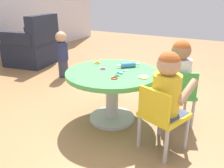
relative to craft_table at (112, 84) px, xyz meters
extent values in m
plane|color=#9E7247|center=(0.00, 0.00, -0.37)|extent=(10.00, 10.00, 0.00)
cylinder|color=silver|center=(0.00, 0.00, -0.36)|extent=(0.44, 0.44, 0.03)
cylinder|color=silver|center=(0.00, 0.00, -0.14)|extent=(0.12, 0.12, 0.46)
cylinder|color=#4CB259|center=(0.00, 0.00, 0.10)|extent=(0.85, 0.85, 0.04)
cylinder|color=#B7B7BC|center=(-0.13, -0.74, -0.23)|extent=(0.03, 0.03, 0.28)
cylinder|color=#B7B7BC|center=(-0.04, -0.49, -0.23)|extent=(0.03, 0.03, 0.28)
cylinder|color=#B7B7BC|center=(-0.37, -0.65, -0.23)|extent=(0.03, 0.03, 0.28)
cylinder|color=#B7B7BC|center=(-0.28, -0.40, -0.23)|extent=(0.03, 0.03, 0.28)
cube|color=yellow|center=(-0.21, -0.57, -0.07)|extent=(0.38, 0.38, 0.04)
cube|color=yellow|center=(-0.33, -0.52, 0.05)|extent=(0.11, 0.26, 0.22)
cube|color=#3F4772|center=(-0.21, -0.57, -0.07)|extent=(0.35, 0.34, 0.04)
cylinder|color=yellow|center=(-0.21, -0.57, 0.10)|extent=(0.21, 0.21, 0.30)
sphere|color=tan|center=(-0.21, -0.57, 0.32)|extent=(0.17, 0.17, 0.17)
sphere|color=#B25926|center=(-0.21, -0.57, 0.34)|extent=(0.16, 0.16, 0.16)
cylinder|color=tan|center=(-0.15, -0.71, 0.12)|extent=(0.22, 0.12, 0.17)
cylinder|color=tan|center=(-0.08, -0.50, 0.12)|extent=(0.22, 0.12, 0.17)
cylinder|color=#B7B7BC|center=(0.44, -0.60, -0.23)|extent=(0.03, 0.03, 0.28)
cylinder|color=#B7B7BC|center=(0.33, -0.37, -0.23)|extent=(0.03, 0.03, 0.28)
cylinder|color=#B7B7BC|center=(0.21, -0.72, -0.23)|extent=(0.03, 0.03, 0.28)
cylinder|color=#B7B7BC|center=(0.09, -0.48, -0.23)|extent=(0.03, 0.03, 0.28)
cube|color=green|center=(0.27, -0.54, -0.07)|extent=(0.40, 0.40, 0.04)
cube|color=green|center=(0.15, -0.60, 0.05)|extent=(0.14, 0.25, 0.22)
cube|color=#3F4772|center=(0.27, -0.54, -0.07)|extent=(0.37, 0.36, 0.04)
cylinder|color=white|center=(0.27, -0.54, 0.10)|extent=(0.21, 0.21, 0.30)
sphere|color=#997051|center=(0.27, -0.54, 0.32)|extent=(0.17, 0.17, 0.17)
sphere|color=#B25926|center=(0.27, -0.54, 0.34)|extent=(0.16, 0.16, 0.16)
cylinder|color=#997051|center=(0.41, -0.60, 0.12)|extent=(0.22, 0.14, 0.17)
cylinder|color=#997051|center=(0.31, -0.40, 0.12)|extent=(0.22, 0.14, 0.17)
cube|color=#232838|center=(1.04, 2.20, -0.17)|extent=(0.81, 0.81, 0.40)
cube|color=#232838|center=(1.09, 1.91, 0.25)|extent=(0.72, 0.28, 0.45)
cube|color=#232838|center=(1.33, 2.25, 0.13)|extent=(0.22, 0.61, 0.20)
cube|color=#232838|center=(0.74, 2.15, 0.13)|extent=(0.22, 0.61, 0.20)
cylinder|color=#33384C|center=(0.76, 1.25, -0.24)|extent=(0.14, 0.14, 0.26)
cylinder|color=navy|center=(0.76, 1.25, 0.02)|extent=(0.17, 0.17, 0.26)
sphere|color=tan|center=(0.76, 1.25, 0.22)|extent=(0.16, 0.16, 0.16)
cylinder|color=#3F72CC|center=(0.18, -0.08, 0.15)|extent=(0.13, 0.13, 0.05)
cylinder|color=white|center=(0.12, -0.01, 0.15)|extent=(0.05, 0.05, 0.02)
cylinder|color=white|center=(0.25, -0.14, 0.15)|extent=(0.05, 0.05, 0.02)
cube|color=silver|center=(0.04, -0.10, 0.13)|extent=(0.11, 0.01, 0.01)
cube|color=silver|center=(0.04, -0.10, 0.13)|extent=(0.11, 0.06, 0.01)
torus|color=#3F72CC|center=(-0.02, -0.11, 0.13)|extent=(0.05, 0.05, 0.01)
torus|color=#3F72CC|center=(-0.01, -0.07, 0.13)|extent=(0.05, 0.05, 0.01)
cylinder|color=#F2CC72|center=(-0.02, -0.32, 0.13)|extent=(0.09, 0.09, 0.01)
torus|color=#4CB259|center=(-0.09, -0.10, 0.13)|extent=(0.05, 0.05, 0.01)
torus|color=orange|center=(0.16, 0.26, 0.13)|extent=(0.06, 0.06, 0.01)
torus|color=#D83FA5|center=(0.02, 0.11, 0.13)|extent=(0.06, 0.06, 0.01)
torus|color=red|center=(-0.16, -0.11, 0.13)|extent=(0.06, 0.06, 0.01)
camera|label=1|loc=(-1.76, -0.98, 0.78)|focal=37.06mm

